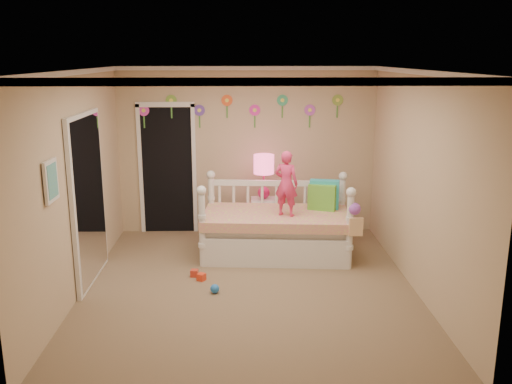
{
  "coord_description": "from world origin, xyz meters",
  "views": [
    {
      "loc": [
        -0.08,
        -6.24,
        2.75
      ],
      "look_at": [
        0.1,
        0.6,
        1.05
      ],
      "focal_mm": 38.52,
      "sensor_mm": 36.0,
      "label": 1
    }
  ],
  "objects_px": {
    "nightstand": "(264,218)",
    "table_lamp": "(264,170)",
    "child": "(286,184)",
    "daybed": "(276,217)"
  },
  "relations": [
    {
      "from": "child",
      "to": "table_lamp",
      "type": "xyz_separation_m",
      "value": [
        -0.27,
        0.87,
        0.01
      ]
    },
    {
      "from": "nightstand",
      "to": "table_lamp",
      "type": "bearing_deg",
      "value": 0.0
    },
    {
      "from": "child",
      "to": "nightstand",
      "type": "bearing_deg",
      "value": -48.72
    },
    {
      "from": "daybed",
      "to": "child",
      "type": "height_order",
      "value": "child"
    },
    {
      "from": "daybed",
      "to": "child",
      "type": "relative_size",
      "value": 2.29
    },
    {
      "from": "daybed",
      "to": "table_lamp",
      "type": "relative_size",
      "value": 3.04
    },
    {
      "from": "daybed",
      "to": "table_lamp",
      "type": "distance_m",
      "value": 0.9
    },
    {
      "from": "daybed",
      "to": "child",
      "type": "xyz_separation_m",
      "value": [
        0.13,
        -0.15,
        0.51
      ]
    },
    {
      "from": "daybed",
      "to": "nightstand",
      "type": "relative_size",
      "value": 3.23
    },
    {
      "from": "nightstand",
      "to": "table_lamp",
      "type": "xyz_separation_m",
      "value": [
        0.0,
        0.0,
        0.77
      ]
    }
  ]
}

